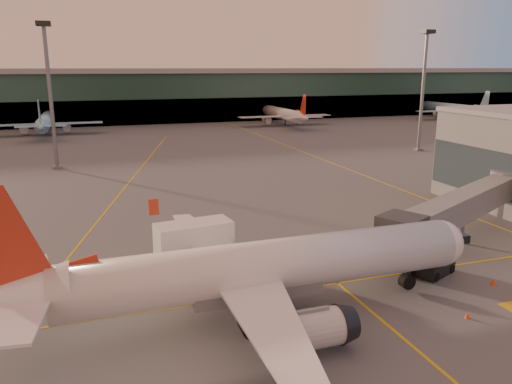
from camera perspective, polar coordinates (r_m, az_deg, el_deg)
name	(u,v)px	position (r m, az deg, el deg)	size (l,w,h in m)	color
ground	(309,319)	(38.00, 6.06, -14.28)	(600.00, 600.00, 0.00)	#4C4F54
taxi_markings	(141,190)	(77.17, -12.99, 0.24)	(100.12, 173.00, 0.01)	gold
terminal	(130,96)	(172.86, -14.21, 10.61)	(400.00, 20.00, 17.60)	#19382D
mast_west_near	(49,85)	(96.44, -22.54, 11.18)	(2.40, 2.40, 25.60)	slate
mast_east_near	(423,82)	(115.44, 18.60, 11.82)	(2.40, 2.40, 25.60)	slate
distant_aircraft_row	(62,134)	(149.46, -21.28, 6.22)	(290.00, 34.00, 13.00)	#87C4E1
main_airplane	(253,271)	(36.56, -0.39, -9.01)	(37.30, 33.50, 11.28)	white
jet_bridge	(469,204)	(57.30, 23.20, -1.30)	(27.93, 16.17, 5.67)	slate
catering_truck	(195,247)	(43.87, -6.97, -6.20)	(6.80, 3.57, 5.05)	red
pushback_tug	(435,266)	(47.70, 19.75, -7.93)	(4.32, 3.38, 1.97)	black
cone_nose	(493,282)	(47.57, 25.51, -9.25)	(0.45, 0.45, 0.58)	#DD440B
cone_wing_left	(182,237)	(54.20, -8.50, -5.14)	(0.49, 0.49, 0.62)	#DD440B
cone_fwd	(467,315)	(40.96, 23.01, -12.83)	(0.39, 0.39, 0.49)	#DD440B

